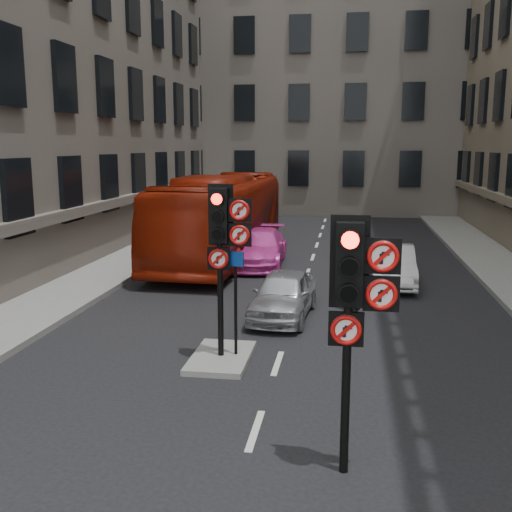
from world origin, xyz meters
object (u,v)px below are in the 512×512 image
(motorcycle, at_px, (355,303))
(info_sign, at_px, (235,289))
(car_pink, at_px, (259,248))
(bus_red, at_px, (222,217))
(signal_near, at_px, (355,292))
(car_white, at_px, (393,265))
(car_silver, at_px, (284,294))
(motorcyclist, at_px, (353,277))
(signal_far, at_px, (224,234))

(motorcycle, relative_size, info_sign, 0.67)
(car_pink, relative_size, bus_red, 0.39)
(signal_near, distance_m, car_white, 11.90)
(bus_red, bearing_deg, info_sign, -74.60)
(info_sign, bearing_deg, bus_red, 116.57)
(car_silver, bearing_deg, signal_near, -72.34)
(bus_red, distance_m, motorcyclist, 8.51)
(signal_far, xyz_separation_m, info_sign, (0.21, 0.10, -1.16))
(car_pink, relative_size, motorcycle, 3.14)
(motorcyclist, distance_m, info_sign, 5.05)
(car_silver, distance_m, car_white, 5.23)
(motorcycle, bearing_deg, signal_far, -121.05)
(bus_red, relative_size, motorcyclist, 6.61)
(bus_red, height_order, motorcyclist, bus_red)
(signal_far, relative_size, bus_red, 0.30)
(car_white, xyz_separation_m, motorcyclist, (-1.29, -3.19, 0.27))
(bus_red, distance_m, info_sign, 11.46)
(car_pink, distance_m, info_sign, 10.08)
(signal_near, height_order, bus_red, signal_near)
(bus_red, bearing_deg, car_silver, -65.06)
(info_sign, bearing_deg, car_white, 76.86)
(car_white, height_order, motorcyclist, motorcyclist)
(signal_near, bearing_deg, car_white, 83.43)
(motorcycle, bearing_deg, car_pink, 125.07)
(car_silver, distance_m, car_pink, 6.85)
(car_silver, height_order, bus_red, bus_red)
(signal_far, relative_size, info_sign, 1.62)
(car_silver, xyz_separation_m, info_sign, (-0.64, -3.34, 0.94))
(signal_far, relative_size, car_silver, 1.00)
(bus_red, bearing_deg, car_white, -27.28)
(car_silver, xyz_separation_m, bus_red, (-3.31, 7.80, 1.04))
(car_pink, bearing_deg, info_sign, -86.40)
(car_pink, bearing_deg, motorcyclist, -60.66)
(car_white, bearing_deg, car_pink, 153.62)
(info_sign, bearing_deg, motorcycle, 66.48)
(bus_red, xyz_separation_m, info_sign, (2.67, -11.14, -0.10))
(bus_red, height_order, info_sign, bus_red)
(motorcycle, bearing_deg, car_silver, -171.71)
(car_silver, height_order, motorcyclist, motorcyclist)
(car_white, bearing_deg, bus_red, 151.53)
(car_silver, distance_m, bus_red, 8.54)
(signal_near, distance_m, car_pink, 14.62)
(signal_near, bearing_deg, info_sign, 120.23)
(signal_near, height_order, signal_far, signal_far)
(signal_far, height_order, car_silver, signal_far)
(car_pink, bearing_deg, car_silver, -78.21)
(motorcyclist, height_order, info_sign, info_sign)
(motorcyclist, xyz_separation_m, info_sign, (-2.44, -4.37, 0.65))
(car_silver, distance_m, motorcycle, 1.87)
(signal_near, relative_size, bus_red, 0.30)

